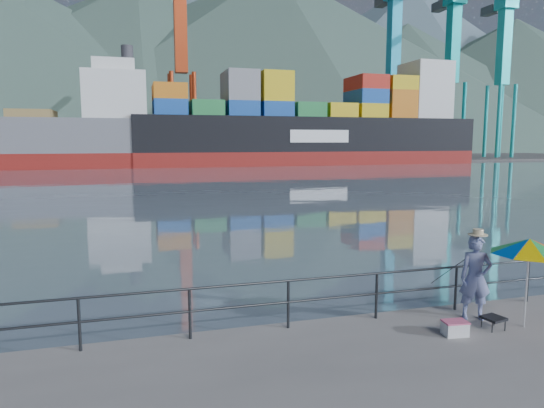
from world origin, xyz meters
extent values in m
cube|color=slate|center=(0.00, 130.00, 0.00)|extent=(500.00, 280.00, 0.00)
cube|color=#514F4C|center=(10.00, 93.00, 0.00)|extent=(200.00, 40.00, 0.40)
cylinder|color=#2D3033|center=(0.00, 1.70, 1.00)|extent=(22.00, 0.05, 0.05)
cylinder|color=#2D3033|center=(0.00, 1.70, 0.55)|extent=(22.00, 0.05, 0.05)
cube|color=#2D3033|center=(0.00, 1.70, 0.50)|extent=(22.00, 0.06, 1.00)
cone|color=#385147|center=(0.00, 205.00, 34.00)|extent=(282.88, 282.88, 68.00)
cone|color=#385147|center=(60.00, 210.00, 40.00)|extent=(332.80, 332.80, 80.00)
cone|color=#385147|center=(130.00, 215.00, 31.00)|extent=(257.92, 257.92, 62.00)
cone|color=#385147|center=(200.00, 220.00, 35.00)|extent=(291.20, 291.20, 70.00)
cube|color=gray|center=(10.00, 92.00, 1.30)|extent=(6.00, 2.40, 2.60)
cube|color=red|center=(16.50, 92.00, 1.30)|extent=(6.00, 2.40, 2.60)
cube|color=orange|center=(23.00, 92.00, 2.60)|extent=(6.00, 2.40, 5.20)
cube|color=orange|center=(29.50, 92.00, 1.30)|extent=(6.00, 2.40, 2.60)
cube|color=#194CA5|center=(36.00, 92.00, 3.90)|extent=(6.00, 2.40, 7.80)
cube|color=gray|center=(42.50, 92.00, 3.90)|extent=(6.00, 2.40, 7.80)
cube|color=orange|center=(49.00, 92.00, 3.90)|extent=(6.00, 2.40, 7.80)
cube|color=#194CA5|center=(55.50, 92.00, 2.60)|extent=(6.00, 2.40, 5.20)
cube|color=orange|center=(62.00, 92.00, 3.90)|extent=(6.00, 2.40, 7.80)
cube|color=yellow|center=(10.00, 95.00, 3.90)|extent=(6.00, 2.40, 7.80)
cube|color=gray|center=(16.50, 95.00, 3.90)|extent=(6.00, 2.40, 7.80)
cube|color=yellow|center=(23.00, 95.00, 2.60)|extent=(6.00, 2.40, 5.20)
cube|color=yellow|center=(29.50, 95.00, 2.60)|extent=(6.00, 2.40, 5.20)
cube|color=gray|center=(36.00, 95.00, 2.60)|extent=(6.00, 2.40, 5.20)
cube|color=red|center=(42.50, 95.00, 3.90)|extent=(6.00, 2.40, 7.80)
imported|color=navy|center=(3.03, 1.11, 0.91)|extent=(0.78, 0.65, 1.82)
cylinder|color=white|center=(3.71, 0.41, 0.85)|extent=(0.04, 0.04, 1.70)
cone|color=#F0C500|center=(3.71, 0.41, 1.70)|extent=(1.95, 1.95, 0.31)
cube|color=black|center=(3.02, 0.49, 0.23)|extent=(0.46, 0.46, 0.05)
cube|color=#2D3033|center=(3.02, 0.49, 0.10)|extent=(0.33, 0.33, 0.21)
cube|color=silver|center=(2.06, 0.43, 0.13)|extent=(0.49, 0.36, 0.26)
cylinder|color=black|center=(3.12, 1.98, 0.00)|extent=(0.15, 1.86, 1.31)
cube|color=silver|center=(-6.29, 71.06, 10.50)|extent=(9.00, 8.06, 7.00)
cube|color=maroon|center=(25.00, 70.88, 0.75)|extent=(58.09, 9.68, 2.50)
cube|color=black|center=(25.00, 70.88, 4.80)|extent=(58.09, 9.68, 5.60)
cube|color=silver|center=(47.07, 70.88, 12.60)|extent=(7.00, 7.74, 10.00)
camera|label=1|loc=(-3.94, -7.40, 3.83)|focal=32.00mm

